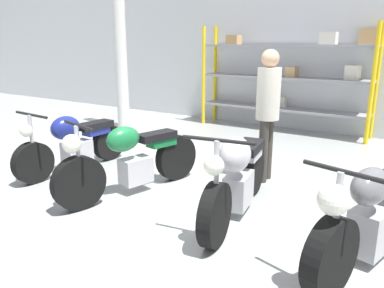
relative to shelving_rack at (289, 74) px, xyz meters
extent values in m
plane|color=#9EA3A0|center=(0.28, -4.70, -1.25)|extent=(30.00, 30.00, 0.00)
cube|color=silver|center=(0.28, 0.36, 0.55)|extent=(30.00, 0.08, 3.60)
cylinder|color=yellow|center=(-1.99, -0.28, -0.11)|extent=(0.08, 0.08, 2.30)
cylinder|color=yellow|center=(1.71, -0.28, -0.11)|extent=(0.08, 0.08, 2.30)
cylinder|color=yellow|center=(-1.99, 0.27, -0.11)|extent=(0.08, 0.08, 2.30)
cylinder|color=yellow|center=(1.71, 0.27, -0.11)|extent=(0.08, 0.08, 2.30)
cube|color=gray|center=(-0.14, 0.00, -0.76)|extent=(3.70, 0.55, 0.05)
cube|color=gray|center=(-0.14, 0.00, -0.08)|extent=(3.70, 0.55, 0.05)
cube|color=gray|center=(-0.14, 0.00, 0.60)|extent=(3.70, 0.55, 0.05)
cube|color=silver|center=(0.78, -0.06, 0.75)|extent=(0.33, 0.23, 0.24)
cube|color=tan|center=(0.07, 0.00, 0.05)|extent=(0.23, 0.27, 0.22)
cube|color=tan|center=(-1.32, -0.06, 0.73)|extent=(0.32, 0.26, 0.21)
cube|color=tan|center=(-0.48, -0.15, -0.63)|extent=(0.33, 0.22, 0.23)
cube|color=tan|center=(1.48, 0.14, 0.78)|extent=(0.34, 0.26, 0.30)
cube|color=silver|center=(-0.17, 0.15, -0.63)|extent=(0.20, 0.19, 0.22)
cube|color=silver|center=(1.29, 0.04, 0.09)|extent=(0.27, 0.34, 0.28)
cylinder|color=silver|center=(-3.38, -1.62, 0.55)|extent=(0.28, 0.28, 3.60)
cylinder|color=black|center=(-1.86, -5.08, -0.96)|extent=(0.18, 0.59, 0.58)
cylinder|color=black|center=(-1.77, -3.71, -0.96)|extent=(0.18, 0.59, 0.58)
cube|color=#ADADB2|center=(-1.81, -4.35, -0.99)|extent=(0.29, 0.45, 0.36)
ellipsoid|color=navy|center=(-1.82, -4.52, -0.57)|extent=(0.33, 0.49, 0.35)
cube|color=black|center=(-1.79, -3.97, -0.62)|extent=(0.28, 0.60, 0.10)
cube|color=navy|center=(-1.79, -3.95, -0.71)|extent=(0.24, 0.42, 0.12)
cylinder|color=#ADADB2|center=(-1.86, -5.06, -0.63)|extent=(0.05, 0.05, 0.67)
sphere|color=silver|center=(-1.86, -5.13, -0.50)|extent=(0.17, 0.17, 0.17)
cylinder|color=black|center=(-1.86, -5.03, -0.29)|extent=(0.73, 0.08, 0.04)
cylinder|color=black|center=(-0.64, -5.32, -0.93)|extent=(0.29, 0.66, 0.65)
cylinder|color=black|center=(-0.27, -3.87, -0.93)|extent=(0.29, 0.66, 0.65)
cube|color=#ADADB2|center=(-0.44, -4.55, -0.96)|extent=(0.34, 0.45, 0.34)
ellipsoid|color=#196B38|center=(-0.48, -4.71, -0.51)|extent=(0.37, 0.51, 0.32)
cube|color=black|center=(-0.36, -4.20, -0.56)|extent=(0.35, 0.59, 0.10)
cube|color=#196B38|center=(-0.34, -4.12, -0.65)|extent=(0.28, 0.42, 0.12)
cylinder|color=#ADADB2|center=(-0.63, -5.30, -0.59)|extent=(0.06, 0.06, 0.68)
sphere|color=silver|center=(-0.65, -5.37, -0.45)|extent=(0.22, 0.22, 0.22)
cylinder|color=black|center=(-0.62, -5.27, -0.25)|extent=(0.65, 0.19, 0.04)
cylinder|color=black|center=(1.11, -5.18, -0.94)|extent=(0.24, 0.65, 0.64)
cylinder|color=black|center=(0.87, -3.74, -0.94)|extent=(0.24, 0.65, 0.64)
cube|color=#ADADB2|center=(0.98, -4.41, -0.97)|extent=(0.32, 0.49, 0.38)
ellipsoid|color=#B7B7BF|center=(1.01, -4.58, -0.50)|extent=(0.40, 0.55, 0.38)
cube|color=black|center=(0.92, -4.03, -0.56)|extent=(0.36, 0.60, 0.10)
cube|color=#B7B7BF|center=(0.91, -4.00, -0.65)|extent=(0.29, 0.43, 0.12)
cylinder|color=#ADADB2|center=(1.10, -5.16, -0.57)|extent=(0.06, 0.06, 0.72)
sphere|color=silver|center=(1.12, -5.23, -0.43)|extent=(0.19, 0.19, 0.19)
cylinder|color=black|center=(1.10, -5.13, -0.21)|extent=(0.70, 0.15, 0.04)
cylinder|color=black|center=(2.21, -5.34, -0.93)|extent=(0.31, 0.66, 0.65)
cube|color=#ADADB2|center=(2.41, -4.61, -0.96)|extent=(0.39, 0.54, 0.41)
ellipsoid|color=slate|center=(2.36, -4.77, -0.51)|extent=(0.39, 0.53, 0.32)
cylinder|color=#ADADB2|center=(2.22, -5.32, -0.59)|extent=(0.06, 0.06, 0.68)
sphere|color=silver|center=(2.20, -5.39, -0.45)|extent=(0.23, 0.23, 0.23)
cylinder|color=black|center=(2.22, -5.29, -0.25)|extent=(0.62, 0.20, 0.04)
cylinder|color=#38332D|center=(0.81, -3.13, -0.81)|extent=(0.13, 0.13, 0.89)
cylinder|color=#38332D|center=(0.82, -3.31, -0.81)|extent=(0.13, 0.13, 0.89)
cylinder|color=beige|center=(0.82, -3.22, -0.02)|extent=(0.32, 0.32, 0.70)
sphere|color=tan|center=(0.82, -3.22, 0.46)|extent=(0.24, 0.24, 0.24)
camera|label=1|loc=(2.70, -8.05, 0.64)|focal=35.00mm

